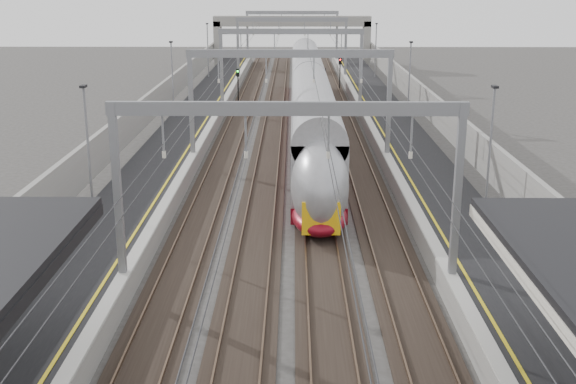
{
  "coord_description": "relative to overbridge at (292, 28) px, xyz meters",
  "views": [
    {
      "loc": [
        0.23,
        -3.59,
        11.79
      ],
      "look_at": [
        0.0,
        26.0,
        3.05
      ],
      "focal_mm": 45.0,
      "sensor_mm": 36.0,
      "label": 1
    }
  ],
  "objects": [
    {
      "name": "platform_left",
      "position": [
        -8.0,
        -55.0,
        -4.81
      ],
      "size": [
        4.0,
        120.0,
        1.0
      ],
      "primitive_type": "cube",
      "color": "black",
      "rests_on": "ground"
    },
    {
      "name": "platform_right",
      "position": [
        8.0,
        -55.0,
        -4.81
      ],
      "size": [
        4.0,
        120.0,
        1.0
      ],
      "primitive_type": "cube",
      "color": "black",
      "rests_on": "ground"
    },
    {
      "name": "tracks",
      "position": [
        0.0,
        -55.0,
        -5.26
      ],
      "size": [
        11.4,
        140.0,
        0.2
      ],
      "color": "black",
      "rests_on": "ground"
    },
    {
      "name": "overhead_line",
      "position": [
        0.0,
        -48.38,
        0.83
      ],
      "size": [
        13.0,
        140.0,
        6.6
      ],
      "color": "gray",
      "rests_on": "platform_left"
    },
    {
      "name": "overbridge",
      "position": [
        0.0,
        0.0,
        0.0
      ],
      "size": [
        22.0,
        2.2,
        6.9
      ],
      "color": "gray",
      "rests_on": "ground"
    },
    {
      "name": "wall_left",
      "position": [
        -11.2,
        -55.0,
        -3.71
      ],
      "size": [
        0.3,
        120.0,
        3.2
      ],
      "primitive_type": "cube",
      "color": "gray",
      "rests_on": "ground"
    },
    {
      "name": "wall_right",
      "position": [
        11.2,
        -55.0,
        -3.71
      ],
      "size": [
        0.3,
        120.0,
        3.2
      ],
      "primitive_type": "cube",
      "color": "gray",
      "rests_on": "ground"
    },
    {
      "name": "train",
      "position": [
        1.5,
        -48.66,
        -3.14
      ],
      "size": [
        2.81,
        51.22,
        4.44
      ],
      "color": "maroon",
      "rests_on": "ground"
    },
    {
      "name": "signal_green",
      "position": [
        -5.2,
        -33.2,
        -2.89
      ],
      "size": [
        0.32,
        0.32,
        3.48
      ],
      "color": "black",
      "rests_on": "ground"
    },
    {
      "name": "signal_red_near",
      "position": [
        3.2,
        -32.75,
        -2.89
      ],
      "size": [
        0.32,
        0.32,
        3.48
      ],
      "color": "black",
      "rests_on": "ground"
    },
    {
      "name": "signal_red_far",
      "position": [
        5.4,
        -22.62,
        -2.89
      ],
      "size": [
        0.32,
        0.32,
        3.48
      ],
      "color": "black",
      "rests_on": "ground"
    }
  ]
}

